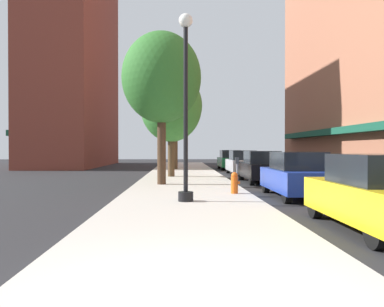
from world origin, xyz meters
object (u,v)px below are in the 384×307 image
(lamppost, at_px, (186,103))
(tree_far, at_px, (162,78))
(car_green, at_px, (230,160))
(parking_meter_near, at_px, (237,169))
(tree_mid, at_px, (171,107))
(tree_near, at_px, (175,106))
(fire_hydrant, at_px, (235,183))
(car_silver, at_px, (242,163))
(car_blue, at_px, (297,175))
(car_black, at_px, (261,167))
(car_yellow, at_px, (377,194))

(lamppost, bearing_deg, tree_far, 99.74)
(car_green, bearing_deg, parking_meter_near, -97.45)
(lamppost, relative_size, parking_meter_near, 4.50)
(parking_meter_near, bearing_deg, tree_far, 140.32)
(tree_far, bearing_deg, tree_mid, 86.42)
(lamppost, relative_size, tree_near, 0.77)
(tree_near, xyz_separation_m, car_green, (4.64, 1.25, -4.47))
(fire_hydrant, height_order, tree_far, tree_far)
(tree_near, relative_size, car_green, 1.79)
(car_silver, bearing_deg, tree_mid, -143.92)
(tree_near, relative_size, tree_far, 1.09)
(car_blue, bearing_deg, car_black, 89.64)
(fire_hydrant, bearing_deg, tree_far, 126.10)
(lamppost, bearing_deg, car_green, 79.24)
(lamppost, distance_m, fire_hydrant, 3.88)
(car_black, xyz_separation_m, car_green, (0.00, 13.18, 0.00))
(tree_near, distance_m, tree_mid, 8.89)
(tree_mid, distance_m, tree_far, 5.32)
(car_yellow, bearing_deg, tree_far, 116.87)
(car_silver, xyz_separation_m, car_green, (0.00, 6.72, 0.00))
(lamppost, relative_size, tree_far, 0.83)
(tree_mid, xyz_separation_m, car_yellow, (4.78, -15.43, -3.46))
(lamppost, bearing_deg, parking_meter_near, 58.49)
(tree_far, distance_m, car_green, 16.70)
(car_green, bearing_deg, fire_hydrant, -97.84)
(car_blue, height_order, car_silver, same)
(lamppost, distance_m, car_black, 9.46)
(tree_near, bearing_deg, fire_hydrant, -82.36)
(parking_meter_near, distance_m, tree_mid, 8.99)
(car_yellow, bearing_deg, tree_mid, 107.45)
(lamppost, distance_m, car_green, 21.90)
(fire_hydrant, height_order, car_silver, car_silver)
(car_blue, relative_size, car_black, 1.00)
(tree_near, bearing_deg, tree_far, -91.87)
(tree_mid, distance_m, car_green, 11.67)
(fire_hydrant, distance_m, parking_meter_near, 1.42)
(tree_near, relative_size, car_yellow, 1.79)
(tree_near, bearing_deg, tree_mid, -90.86)
(fire_hydrant, distance_m, car_green, 19.40)
(tree_mid, height_order, car_yellow, tree_mid)
(lamppost, xyz_separation_m, tree_far, (-1.04, 6.07, 1.86))
(car_yellow, bearing_deg, lamppost, 134.87)
(parking_meter_near, bearing_deg, car_silver, 80.14)
(lamppost, xyz_separation_m, tree_near, (-0.58, 20.14, 2.08))
(fire_hydrant, relative_size, car_black, 0.18)
(tree_near, height_order, car_silver, tree_near)
(parking_meter_near, distance_m, tree_far, 5.81)
(car_green, bearing_deg, car_blue, -91.24)
(car_blue, xyz_separation_m, car_silver, (0.00, 12.85, 0.00))
(lamppost, xyz_separation_m, car_yellow, (4.06, -4.12, -2.39))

